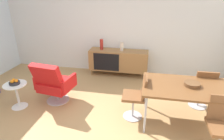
% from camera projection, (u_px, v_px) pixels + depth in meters
% --- Properties ---
extents(ground_plane, '(8.32, 8.32, 0.00)m').
position_uv_depth(ground_plane, '(89.00, 127.00, 3.23)').
color(ground_plane, tan).
extents(wall_back, '(6.80, 0.12, 2.80)m').
position_uv_depth(wall_back, '(115.00, 23.00, 5.03)').
color(wall_back, silver).
rests_on(wall_back, ground_plane).
extents(sideboard, '(1.60, 0.45, 0.72)m').
position_uv_depth(sideboard, '(118.00, 60.00, 5.11)').
color(sideboard, olive).
rests_on(sideboard, ground_plane).
extents(vase_cobalt, '(0.09, 0.09, 0.29)m').
position_uv_depth(vase_cobalt, '(102.00, 44.00, 5.02)').
color(vase_cobalt, maroon).
rests_on(vase_cobalt, sideboard).
extents(vase_sculptural_dark, '(0.09, 0.09, 0.23)m').
position_uv_depth(vase_sculptural_dark, '(122.00, 46.00, 4.94)').
color(vase_sculptural_dark, beige).
rests_on(vase_sculptural_dark, sideboard).
extents(dining_table, '(1.60, 0.90, 0.74)m').
position_uv_depth(dining_table, '(191.00, 89.00, 3.08)').
color(dining_table, brown).
rests_on(dining_table, ground_plane).
extents(wooden_bowl_on_table, '(0.26, 0.26, 0.06)m').
position_uv_depth(wooden_bowl_on_table, '(192.00, 84.00, 3.08)').
color(wooden_bowl_on_table, brown).
rests_on(wooden_bowl_on_table, dining_table).
extents(dining_chair_front_right, '(0.40, 0.43, 0.86)m').
position_uv_depth(dining_chair_front_right, '(222.00, 124.00, 2.60)').
color(dining_chair_front_right, brown).
rests_on(dining_chair_front_right, ground_plane).
extents(dining_chair_back_right, '(0.41, 0.44, 0.86)m').
position_uv_depth(dining_chair_back_right, '(202.00, 87.00, 3.61)').
color(dining_chair_back_right, brown).
rests_on(dining_chair_back_right, ground_plane).
extents(dining_chair_near_window, '(0.44, 0.41, 0.86)m').
position_uv_depth(dining_chair_near_window, '(137.00, 95.00, 3.33)').
color(dining_chair_near_window, brown).
rests_on(dining_chair_near_window, ground_plane).
extents(lounge_chair_red, '(0.78, 0.73, 0.95)m').
position_uv_depth(lounge_chair_red, '(54.00, 82.00, 3.80)').
color(lounge_chair_red, red).
rests_on(lounge_chair_red, ground_plane).
extents(side_table_round, '(0.44, 0.44, 0.52)m').
position_uv_depth(side_table_round, '(17.00, 93.00, 3.70)').
color(side_table_round, white).
rests_on(side_table_round, ground_plane).
extents(fruit_bowl, '(0.20, 0.20, 0.11)m').
position_uv_depth(fruit_bowl, '(14.00, 82.00, 3.60)').
color(fruit_bowl, '#262628').
rests_on(fruit_bowl, side_table_round).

